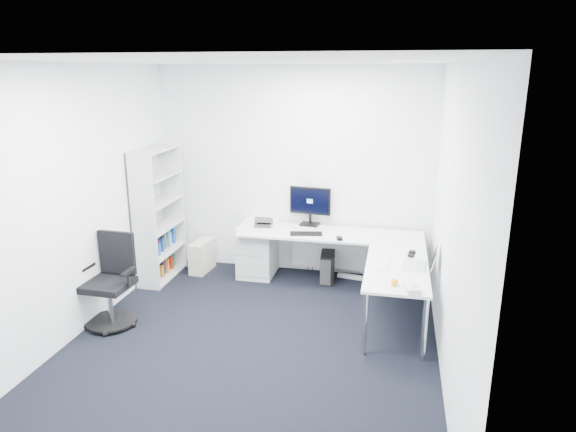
% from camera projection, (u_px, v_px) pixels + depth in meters
% --- Properties ---
extents(ground, '(4.20, 4.20, 0.00)m').
position_uv_depth(ground, '(251.00, 345.00, 5.07)').
color(ground, black).
extents(ceiling, '(4.20, 4.20, 0.00)m').
position_uv_depth(ceiling, '(245.00, 61.00, 4.33)').
color(ceiling, white).
extents(wall_back, '(3.60, 0.02, 2.70)m').
position_uv_depth(wall_back, '(294.00, 172.00, 6.68)').
color(wall_back, white).
rests_on(wall_back, ground).
extents(wall_front, '(3.60, 0.02, 2.70)m').
position_uv_depth(wall_front, '(136.00, 319.00, 2.73)').
color(wall_front, white).
rests_on(wall_front, ground).
extents(wall_left, '(0.02, 4.20, 2.70)m').
position_uv_depth(wall_left, '(73.00, 204.00, 5.07)').
color(wall_left, white).
rests_on(wall_left, ground).
extents(wall_right, '(0.02, 4.20, 2.70)m').
position_uv_depth(wall_right, '(452.00, 226.00, 4.34)').
color(wall_right, white).
rests_on(wall_right, ground).
extents(l_desk, '(2.28, 1.28, 0.67)m').
position_uv_depth(l_desk, '(326.00, 267.00, 6.19)').
color(l_desk, silver).
rests_on(l_desk, ground).
extents(drawer_pedestal, '(0.45, 0.56, 0.69)m').
position_uv_depth(drawer_pedestal, '(258.00, 249.00, 6.77)').
color(drawer_pedestal, silver).
rests_on(drawer_pedestal, ground).
extents(bookshelf, '(0.33, 0.85, 1.70)m').
position_uv_depth(bookshelf, '(159.00, 215.00, 6.53)').
color(bookshelf, silver).
rests_on(bookshelf, ground).
extents(task_chair, '(0.57, 0.57, 0.98)m').
position_uv_depth(task_chair, '(108.00, 282.00, 5.35)').
color(task_chair, black).
rests_on(task_chair, ground).
extents(black_pc_tower, '(0.20, 0.39, 0.37)m').
position_uv_depth(black_pc_tower, '(327.00, 267.00, 6.59)').
color(black_pc_tower, black).
rests_on(black_pc_tower, ground).
extents(beige_pc_tower, '(0.24, 0.45, 0.42)m').
position_uv_depth(beige_pc_tower, '(202.00, 256.00, 6.91)').
color(beige_pc_tower, beige).
rests_on(beige_pc_tower, ground).
extents(power_strip, '(0.39, 0.13, 0.04)m').
position_uv_depth(power_strip, '(352.00, 277.00, 6.70)').
color(power_strip, silver).
rests_on(power_strip, ground).
extents(monitor, '(0.56, 0.23, 0.52)m').
position_uv_depth(monitor, '(310.00, 206.00, 6.65)').
color(monitor, black).
rests_on(monitor, l_desk).
extents(black_keyboard, '(0.42, 0.21, 0.02)m').
position_uv_depth(black_keyboard, '(306.00, 234.00, 6.34)').
color(black_keyboard, black).
rests_on(black_keyboard, l_desk).
extents(mouse, '(0.09, 0.11, 0.03)m').
position_uv_depth(mouse, '(339.00, 238.00, 6.14)').
color(mouse, black).
rests_on(mouse, l_desk).
extents(desk_phone, '(0.22, 0.22, 0.14)m').
position_uv_depth(desk_phone, '(264.00, 222.00, 6.61)').
color(desk_phone, '#2C2D2F').
rests_on(desk_phone, l_desk).
extents(laptop, '(0.36, 0.35, 0.23)m').
position_uv_depth(laptop, '(415.00, 256.00, 5.28)').
color(laptop, silver).
rests_on(laptop, l_desk).
extents(white_keyboard, '(0.14, 0.39, 0.01)m').
position_uv_depth(white_keyboard, '(384.00, 264.00, 5.34)').
color(white_keyboard, silver).
rests_on(white_keyboard, l_desk).
extents(headphones, '(0.13, 0.19, 0.05)m').
position_uv_depth(headphones, '(412.00, 253.00, 5.63)').
color(headphones, black).
rests_on(headphones, l_desk).
extents(orange_fruit, '(0.07, 0.07, 0.07)m').
position_uv_depth(orange_fruit, '(394.00, 282.00, 4.82)').
color(orange_fruit, orange).
rests_on(orange_fruit, l_desk).
extents(tissue_box, '(0.17, 0.24, 0.08)m').
position_uv_depth(tissue_box, '(412.00, 289.00, 4.66)').
color(tissue_box, silver).
rests_on(tissue_box, l_desk).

